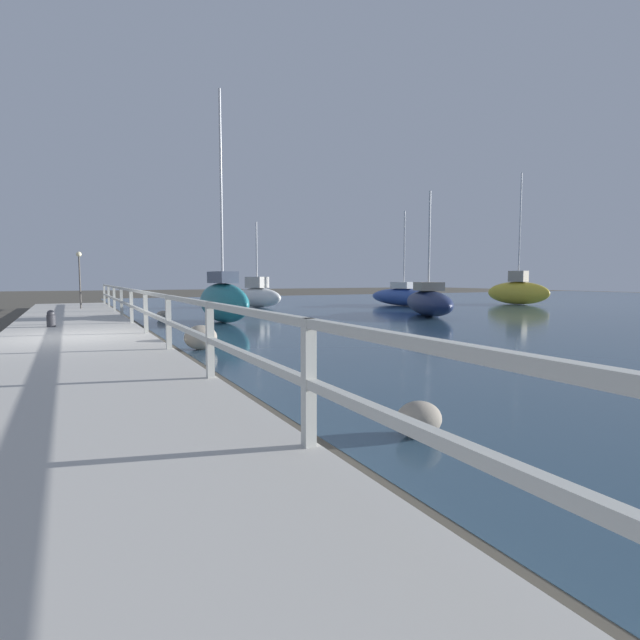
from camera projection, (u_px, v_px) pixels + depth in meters
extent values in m
plane|color=#4C473D|center=(76.00, 346.00, 12.12)|extent=(120.00, 120.00, 0.00)
cube|color=beige|center=(76.00, 341.00, 12.11)|extent=(3.48, 36.00, 0.23)
cube|color=beige|center=(309.00, 383.00, 4.15)|extent=(0.10, 0.10, 1.08)
cube|color=beige|center=(210.00, 340.00, 7.03)|extent=(0.10, 0.10, 1.08)
cube|color=beige|center=(168.00, 322.00, 9.91)|extent=(0.10, 0.10, 1.08)
cube|color=beige|center=(146.00, 312.00, 12.79)|extent=(0.10, 0.10, 1.08)
cube|color=beige|center=(131.00, 306.00, 15.68)|extent=(0.10, 0.10, 1.08)
cube|color=beige|center=(121.00, 302.00, 18.56)|extent=(0.10, 0.10, 1.08)
cube|color=beige|center=(114.00, 298.00, 21.44)|extent=(0.10, 0.10, 1.08)
cube|color=beige|center=(109.00, 296.00, 24.32)|extent=(0.10, 0.10, 1.08)
cube|color=beige|center=(104.00, 294.00, 27.20)|extent=(0.10, 0.10, 1.08)
cube|color=beige|center=(145.00, 293.00, 12.75)|extent=(0.09, 32.50, 0.08)
cube|color=beige|center=(146.00, 312.00, 12.79)|extent=(0.09, 32.50, 0.08)
ellipsoid|color=gray|center=(163.00, 315.00, 19.71)|extent=(0.48, 0.43, 0.36)
ellipsoid|color=gray|center=(201.00, 337.00, 11.46)|extent=(0.75, 0.68, 0.56)
ellipsoid|color=gray|center=(419.00, 419.00, 5.18)|extent=(0.48, 0.44, 0.36)
cylinder|color=#333338|center=(51.00, 321.00, 14.46)|extent=(0.24, 0.24, 0.34)
sphere|color=#333338|center=(51.00, 314.00, 14.44)|extent=(0.22, 0.22, 0.22)
cylinder|color=#514C47|center=(80.00, 283.00, 23.15)|extent=(0.07, 0.07, 2.40)
sphere|color=beige|center=(79.00, 254.00, 23.04)|extent=(0.24, 0.24, 0.24)
ellipsoid|color=#192347|center=(428.00, 303.00, 21.82)|extent=(3.72, 5.93, 1.09)
cube|color=#9E937F|center=(428.00, 286.00, 21.76)|extent=(1.60, 1.97, 0.37)
cylinder|color=silver|center=(429.00, 241.00, 21.59)|extent=(0.09, 0.09, 4.28)
ellipsoid|color=gold|center=(518.00, 293.00, 31.18)|extent=(2.05, 4.13, 1.41)
cube|color=#9E937F|center=(518.00, 276.00, 31.09)|extent=(0.96, 1.16, 0.68)
cylinder|color=silver|center=(520.00, 228.00, 30.84)|extent=(0.09, 0.09, 6.67)
ellipsoid|color=#1E707A|center=(223.00, 303.00, 18.43)|extent=(1.35, 4.31, 1.45)
cube|color=#4C566B|center=(222.00, 277.00, 18.35)|extent=(0.80, 1.57, 0.43)
cylinder|color=silver|center=(221.00, 187.00, 18.08)|extent=(0.09, 0.09, 6.94)
ellipsoid|color=white|center=(257.00, 297.00, 28.10)|extent=(2.43, 3.70, 1.09)
cube|color=beige|center=(257.00, 282.00, 28.03)|extent=(1.17, 1.40, 0.61)
cylinder|color=silver|center=(257.00, 255.00, 27.90)|extent=(0.09, 0.09, 3.68)
ellipsoid|color=#2D4C9E|center=(404.00, 297.00, 29.54)|extent=(1.70, 5.89, 1.03)
cube|color=silver|center=(404.00, 285.00, 29.48)|extent=(0.97, 1.57, 0.38)
cylinder|color=silver|center=(404.00, 250.00, 29.30)|extent=(0.09, 0.09, 4.53)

